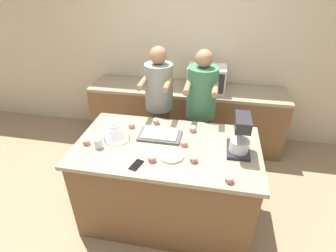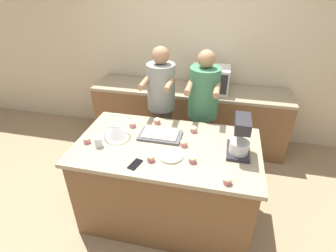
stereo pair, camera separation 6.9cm
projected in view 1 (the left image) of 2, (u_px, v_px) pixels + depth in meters
The scene contains 21 objects.
ground_plane at pixel (167, 213), 2.95m from camera, with size 16.00×16.00×0.00m, color #937A5B.
back_wall at pixel (191, 50), 3.80m from camera, with size 10.00×0.06×2.70m.
island_counter at pixel (167, 182), 2.71m from camera, with size 1.74×0.98×0.93m.
back_counter at pixel (186, 116), 3.97m from camera, with size 2.80×0.60×0.89m.
person_left at pixel (159, 111), 3.19m from camera, with size 0.34×0.50×1.65m.
person_right at pixel (200, 116), 3.11m from camera, with size 0.35×0.51×1.64m.
stand_mixer at pixel (240, 137), 2.30m from camera, with size 0.20×0.30×0.36m.
mixing_bowl at pixel (113, 128), 2.56m from camera, with size 0.25×0.25×0.17m.
baking_tray at pixel (160, 135), 2.58m from camera, with size 0.41×0.24×0.04m.
microwave_oven at pixel (207, 78), 3.61m from camera, with size 0.52×0.36×0.34m.
cell_phone at pixel (136, 165), 2.21m from camera, with size 0.10×0.16×0.01m.
drinking_glass at pixel (98, 143), 2.41m from camera, with size 0.07×0.07×0.09m.
small_plate at pixel (172, 156), 2.31m from camera, with size 0.22×0.22×0.02m.
cupcake_0 at pixel (229, 179), 2.03m from camera, with size 0.07×0.07×0.06m.
cupcake_1 at pixel (156, 121), 2.79m from camera, with size 0.07×0.07×0.06m.
cupcake_2 at pixel (193, 129), 2.66m from camera, with size 0.07×0.07×0.06m.
cupcake_3 at pixel (152, 158), 2.25m from camera, with size 0.07×0.07×0.06m.
cupcake_4 at pixel (86, 141), 2.46m from camera, with size 0.07×0.07×0.06m.
cupcake_5 at pixel (131, 125), 2.73m from camera, with size 0.07×0.07×0.06m.
cupcake_6 at pixel (194, 158), 2.24m from camera, with size 0.07×0.07×0.06m.
cupcake_7 at pixel (184, 143), 2.44m from camera, with size 0.07×0.07×0.06m.
Camera 1 is at (0.39, -1.98, 2.36)m, focal length 28.00 mm.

